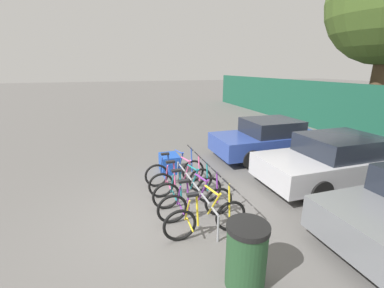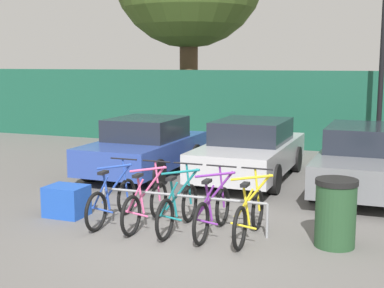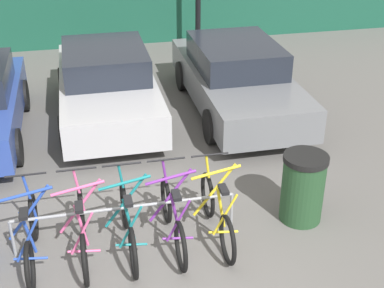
{
  "view_description": "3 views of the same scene",
  "coord_description": "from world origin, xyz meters",
  "px_view_note": "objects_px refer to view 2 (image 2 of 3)",
  "views": [
    {
      "loc": [
        4.95,
        -1.05,
        3.17
      ],
      "look_at": [
        -1.76,
        1.1,
        1.07
      ],
      "focal_mm": 24.0,
      "sensor_mm": 36.0,
      "label": 1
    },
    {
      "loc": [
        2.98,
        -7.3,
        2.74
      ],
      "look_at": [
        -0.66,
        2.09,
        1.2
      ],
      "focal_mm": 50.0,
      "sensor_mm": 36.0,
      "label": 2
    },
    {
      "loc": [
        -0.7,
        -5.18,
        4.6
      ],
      "look_at": [
        0.91,
        2.11,
        0.61
      ],
      "focal_mm": 50.0,
      "sensor_mm": 36.0,
      "label": 3
    }
  ],
  "objects_px": {
    "bicycle_teal": "(178,208)",
    "bicycle_yellow": "(249,216)",
    "bicycle_purple": "(212,212)",
    "cargo_crate": "(67,201)",
    "car_blue": "(145,147)",
    "bicycle_blue": "(112,201)",
    "car_grey": "(365,159)",
    "bike_rack": "(181,200)",
    "trash_bin": "(336,213)",
    "car_silver": "(251,150)",
    "bicycle_pink": "(146,205)"
  },
  "relations": [
    {
      "from": "bicycle_purple",
      "to": "bicycle_pink",
      "type": "bearing_deg",
      "value": -178.25
    },
    {
      "from": "bicycle_blue",
      "to": "car_grey",
      "type": "distance_m",
      "value": 5.63
    },
    {
      "from": "bicycle_blue",
      "to": "bicycle_teal",
      "type": "bearing_deg",
      "value": 2.77
    },
    {
      "from": "cargo_crate",
      "to": "bike_rack",
      "type": "bearing_deg",
      "value": 2.52
    },
    {
      "from": "bicycle_purple",
      "to": "bicycle_yellow",
      "type": "relative_size",
      "value": 1.0
    },
    {
      "from": "bike_rack",
      "to": "bicycle_purple",
      "type": "height_order",
      "value": "bicycle_purple"
    },
    {
      "from": "bicycle_pink",
      "to": "bicycle_teal",
      "type": "distance_m",
      "value": 0.59
    },
    {
      "from": "car_blue",
      "to": "trash_bin",
      "type": "bearing_deg",
      "value": -36.47
    },
    {
      "from": "car_grey",
      "to": "car_blue",
      "type": "bearing_deg",
      "value": -177.34
    },
    {
      "from": "car_blue",
      "to": "cargo_crate",
      "type": "xyz_separation_m",
      "value": [
        0.27,
        -3.75,
        -0.41
      ]
    },
    {
      "from": "bike_rack",
      "to": "trash_bin",
      "type": "distance_m",
      "value": 2.5
    },
    {
      "from": "bike_rack",
      "to": "bicycle_yellow",
      "type": "xyz_separation_m",
      "value": [
        1.22,
        -0.15,
        -0.1
      ]
    },
    {
      "from": "bicycle_teal",
      "to": "bicycle_purple",
      "type": "height_order",
      "value": "same"
    },
    {
      "from": "bicycle_blue",
      "to": "trash_bin",
      "type": "relative_size",
      "value": 1.66
    },
    {
      "from": "car_silver",
      "to": "bike_rack",
      "type": "bearing_deg",
      "value": -91.26
    },
    {
      "from": "car_blue",
      "to": "bicycle_pink",
      "type": "bearing_deg",
      "value": -63.76
    },
    {
      "from": "car_silver",
      "to": "car_grey",
      "type": "distance_m",
      "value": 2.6
    },
    {
      "from": "car_grey",
      "to": "bike_rack",
      "type": "bearing_deg",
      "value": -124.56
    },
    {
      "from": "bicycle_yellow",
      "to": "cargo_crate",
      "type": "height_order",
      "value": "bicycle_yellow"
    },
    {
      "from": "bicycle_pink",
      "to": "car_blue",
      "type": "relative_size",
      "value": 0.43
    },
    {
      "from": "bike_rack",
      "to": "car_silver",
      "type": "xyz_separation_m",
      "value": [
        0.09,
        4.13,
        0.22
      ]
    },
    {
      "from": "bicycle_yellow",
      "to": "car_grey",
      "type": "height_order",
      "value": "car_grey"
    },
    {
      "from": "car_grey",
      "to": "bicycle_purple",
      "type": "bearing_deg",
      "value": -117.16
    },
    {
      "from": "bicycle_teal",
      "to": "bicycle_yellow",
      "type": "bearing_deg",
      "value": 3.65
    },
    {
      "from": "car_blue",
      "to": "bicycle_teal",
      "type": "bearing_deg",
      "value": -57.07
    },
    {
      "from": "bicycle_blue",
      "to": "bicycle_yellow",
      "type": "relative_size",
      "value": 1.0
    },
    {
      "from": "car_blue",
      "to": "bike_rack",
      "type": "bearing_deg",
      "value": -56.16
    },
    {
      "from": "bicycle_purple",
      "to": "bicycle_teal",
      "type": "bearing_deg",
      "value": -178.25
    },
    {
      "from": "bicycle_purple",
      "to": "trash_bin",
      "type": "bearing_deg",
      "value": 6.11
    },
    {
      "from": "bicycle_blue",
      "to": "cargo_crate",
      "type": "relative_size",
      "value": 2.44
    },
    {
      "from": "cargo_crate",
      "to": "bicycle_blue",
      "type": "bearing_deg",
      "value": -3.13
    },
    {
      "from": "bike_rack",
      "to": "bicycle_teal",
      "type": "distance_m",
      "value": 0.18
    },
    {
      "from": "bicycle_pink",
      "to": "bicycle_yellow",
      "type": "relative_size",
      "value": 1.0
    },
    {
      "from": "bicycle_teal",
      "to": "cargo_crate",
      "type": "xyz_separation_m",
      "value": [
        -2.19,
        0.05,
        -0.1
      ]
    },
    {
      "from": "bike_rack",
      "to": "bicycle_pink",
      "type": "distance_m",
      "value": 0.6
    },
    {
      "from": "car_blue",
      "to": "cargo_crate",
      "type": "distance_m",
      "value": 3.78
    },
    {
      "from": "bike_rack",
      "to": "car_silver",
      "type": "distance_m",
      "value": 4.14
    },
    {
      "from": "car_silver",
      "to": "trash_bin",
      "type": "distance_m",
      "value": 4.79
    },
    {
      "from": "bicycle_teal",
      "to": "cargo_crate",
      "type": "bearing_deg",
      "value": -177.73
    },
    {
      "from": "bicycle_teal",
      "to": "car_blue",
      "type": "bearing_deg",
      "value": 126.58
    },
    {
      "from": "bicycle_pink",
      "to": "bicycle_purple",
      "type": "height_order",
      "value": "same"
    },
    {
      "from": "bicycle_purple",
      "to": "car_grey",
      "type": "relative_size",
      "value": 0.38
    },
    {
      "from": "car_grey",
      "to": "car_silver",
      "type": "bearing_deg",
      "value": 174.78
    },
    {
      "from": "bicycle_yellow",
      "to": "bicycle_pink",
      "type": "bearing_deg",
      "value": 177.89
    },
    {
      "from": "bicycle_yellow",
      "to": "car_blue",
      "type": "distance_m",
      "value": 5.29
    },
    {
      "from": "bicycle_blue",
      "to": "car_blue",
      "type": "height_order",
      "value": "car_blue"
    },
    {
      "from": "bicycle_purple",
      "to": "cargo_crate",
      "type": "distance_m",
      "value": 2.79
    },
    {
      "from": "bicycle_purple",
      "to": "cargo_crate",
      "type": "height_order",
      "value": "bicycle_purple"
    },
    {
      "from": "bicycle_teal",
      "to": "trash_bin",
      "type": "distance_m",
      "value": 2.5
    },
    {
      "from": "bicycle_purple",
      "to": "bicycle_blue",
      "type": "bearing_deg",
      "value": -178.25
    }
  ]
}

